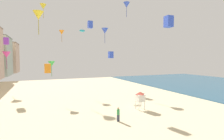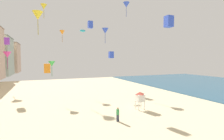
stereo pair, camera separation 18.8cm
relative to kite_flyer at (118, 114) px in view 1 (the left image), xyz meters
The scene contains 16 objects.
boardwalk_hotel_furthest 96.32m from the kite_flyer, 106.77° to the left, with size 16.10×17.31×16.52m.
kite_flyer is the anchor object (origin of this frame).
lifeguard_stand 5.75m from the kite_flyer, 31.77° to the left, with size 1.10×1.10×2.55m.
kite_yellow_delta 13.05m from the kite_flyer, behind, with size 0.94×0.94×2.14m.
kite_cyan_parafoil 25.70m from the kite_flyer, 87.24° to the left, with size 1.35×0.37×0.52m.
kite_magenta_delta 31.06m from the kite_flyer, 119.67° to the left, with size 1.69×1.69×3.84m.
kite_blue_box 20.97m from the kite_flyer, 69.86° to the left, with size 0.97×0.97×1.52m.
kite_green_delta 15.88m from the kite_flyer, 115.15° to the left, with size 1.17×1.17×2.65m.
kite_blue_delta 13.74m from the kite_flyer, 47.63° to the left, with size 0.83×0.83×1.88m.
kite_orange_box 9.19m from the kite_flyer, behind, with size 0.61×0.61×0.95m.
kite_blue_box_2 16.87m from the kite_flyer, 89.92° to the left, with size 0.77×0.77×1.21m.
kite_purple_box 28.60m from the kite_flyer, 122.32° to the left, with size 0.89×0.89×1.39m.
kite_yellow_delta_2 32.96m from the kite_flyer, 105.35° to the left, with size 1.45×1.45×3.30m.
kite_blue_box_3 16.69m from the kite_flyer, 20.98° to the left, with size 1.11×1.11×1.74m.
kite_orange_delta 27.67m from the kite_flyer, 97.73° to the left, with size 1.22×1.22×2.76m.
kite_blue_delta_2 23.07m from the kite_flyer, 73.89° to the left, with size 1.47×1.47×3.34m.
Camera 1 is at (-4.92, -4.09, 7.06)m, focal length 27.01 mm.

